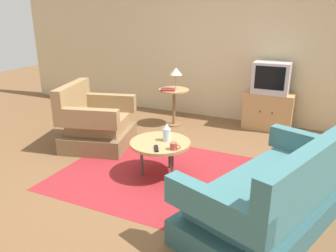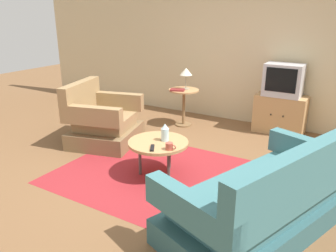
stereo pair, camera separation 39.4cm
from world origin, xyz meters
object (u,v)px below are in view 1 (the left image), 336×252
Objects in this scene: couch at (276,196)px; tv_stand at (268,111)px; tv_remote_dark at (156,148)px; vase at (166,133)px; coffee_table at (160,144)px; table_lamp at (176,72)px; book at (168,90)px; television at (271,78)px; side_table at (174,99)px; armchair at (95,125)px; mug at (174,146)px.

couch is 2.79m from tv_stand.
vase is at bearing -27.76° from tv_remote_dark.
table_lamp is at bearing 108.28° from coffee_table.
coffee_table is at bearing -71.72° from table_lamp.
book is at bearing 112.13° from coffee_table.
television is at bearing 68.67° from coffee_table.
table_lamp is (0.02, 0.02, 0.46)m from side_table.
table_lamp is at bearing -12.04° from tv_remote_dark.
armchair is 2.89m from television.
coffee_table is at bearing -88.22° from book.
vase is 0.76× the size of book.
television is 1.57× the size of table_lamp.
vase reaches higher than side_table.
television reaches higher than vase.
vase is 1.66× the size of mug.
side_table is 1.64m from television.
tv_remote_dark is at bearing -72.01° from table_lamp.
book is at bearing 137.43° from armchair.
table_lamp reaches higher than coffee_table.
table_lamp is 1.90m from vase.
television reaches higher than mug.
book is at bearing -116.50° from table_lamp.
book is (0.62, 1.20, 0.34)m from armchair.
armchair is 9.10× the size of mug.
vase reaches higher than mug.
armchair reaches higher than vase.
couch is 1.36m from tv_remote_dark.
book is (-1.56, -0.62, -0.22)m from television.
table_lamp is 1.72× the size of vase.
television is at bearing 114.56° from armchair.
mug is at bearing 53.43° from armchair.
mug is at bearing 95.22° from couch.
television reaches higher than side_table.
couch is 15.93× the size of mug.
mug is at bearing -47.81° from vase.
mug is 0.76× the size of tv_remote_dark.
couch reaches higher than side_table.
coffee_table is at bearing 149.00° from mug.
table_lamp is (0.70, 1.35, 0.61)m from armchair.
television is (-0.00, -0.02, 0.56)m from tv_stand.
tv_stand is 2.65m from tv_remote_dark.
vase is (-0.84, -2.23, 0.23)m from tv_stand.
couch is 2.83m from television.
tv_stand is at bearing 17.98° from table_lamp.
vase is (-1.35, 0.51, 0.24)m from couch.
armchair is 1.39m from book.
book is at bearing -112.65° from side_table.
side_table is 0.81× the size of tv_stand.
coffee_table is 0.16m from vase.
vase is 1.75m from book.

